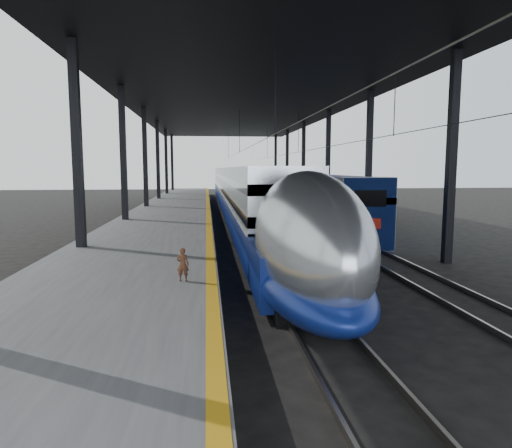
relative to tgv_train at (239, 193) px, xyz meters
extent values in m
plane|color=black|center=(-2.00, -26.35, -1.96)|extent=(160.00, 160.00, 0.00)
cube|color=#4C4C4F|center=(-5.50, -6.35, -1.46)|extent=(6.00, 80.00, 1.00)
cube|color=orange|center=(-2.70, -6.35, -0.95)|extent=(0.30, 80.00, 0.01)
cube|color=slate|center=(-0.72, -6.35, -1.88)|extent=(0.08, 80.00, 0.16)
cube|color=slate|center=(0.72, -6.35, -1.88)|extent=(0.08, 80.00, 0.16)
cube|color=slate|center=(4.28, -6.35, -1.88)|extent=(0.08, 80.00, 0.16)
cube|color=slate|center=(5.72, -6.35, -1.88)|extent=(0.08, 80.00, 0.16)
cube|color=black|center=(-7.80, -21.35, 2.54)|extent=(0.35, 0.35, 9.00)
cube|color=black|center=(7.60, -21.35, 2.54)|extent=(0.35, 0.35, 9.00)
cube|color=black|center=(-7.80, -11.35, 2.54)|extent=(0.35, 0.35, 9.00)
cube|color=black|center=(7.60, -11.35, 2.54)|extent=(0.35, 0.35, 9.00)
cube|color=black|center=(-7.80, -1.35, 2.54)|extent=(0.35, 0.35, 9.00)
cube|color=black|center=(7.60, -1.35, 2.54)|extent=(0.35, 0.35, 9.00)
cube|color=black|center=(-7.80, 8.65, 2.54)|extent=(0.35, 0.35, 9.00)
cube|color=black|center=(7.60, 8.65, 2.54)|extent=(0.35, 0.35, 9.00)
cube|color=black|center=(-7.80, 18.65, 2.54)|extent=(0.35, 0.35, 9.00)
cube|color=black|center=(7.60, 18.65, 2.54)|extent=(0.35, 0.35, 9.00)
cube|color=black|center=(-7.80, 28.65, 2.54)|extent=(0.35, 0.35, 9.00)
cube|color=black|center=(7.60, 28.65, 2.54)|extent=(0.35, 0.35, 9.00)
cube|color=black|center=(-0.10, -6.35, 7.29)|extent=(18.00, 75.00, 0.45)
cylinder|color=slate|center=(0.00, -6.35, 3.54)|extent=(0.03, 74.00, 0.03)
cylinder|color=slate|center=(5.00, -6.35, 3.54)|extent=(0.03, 74.00, 0.03)
cube|color=#B3B6BB|center=(0.00, 4.02, 0.28)|extent=(2.82, 57.00, 3.89)
cube|color=navy|center=(0.00, 2.52, -0.93)|extent=(2.90, 62.00, 1.51)
cube|color=silver|center=(0.00, 4.02, -0.16)|extent=(2.92, 57.00, 0.10)
cube|color=black|center=(0.00, 4.02, 1.40)|extent=(2.86, 57.00, 0.41)
cube|color=black|center=(0.00, 4.02, 0.28)|extent=(2.86, 57.00, 0.41)
ellipsoid|color=#B3B6BB|center=(0.00, -27.48, 0.14)|extent=(2.82, 8.40, 3.89)
ellipsoid|color=navy|center=(0.00, -27.48, -0.98)|extent=(2.90, 8.40, 1.65)
ellipsoid|color=black|center=(0.00, -30.08, 0.91)|extent=(1.46, 2.20, 0.88)
cube|color=black|center=(0.00, -27.48, -1.76)|extent=(2.14, 2.60, 0.40)
cube|color=black|center=(0.00, -5.48, -1.76)|extent=(2.14, 2.60, 0.40)
cube|color=navy|center=(5.00, -9.82, -0.08)|extent=(2.63, 18.00, 3.57)
cube|color=gray|center=(5.00, -18.22, -0.08)|extent=(2.67, 1.20, 3.61)
cube|color=black|center=(5.00, -18.84, 0.72)|extent=(1.60, 0.06, 0.80)
cube|color=#AC170D|center=(5.00, -18.84, -0.50)|extent=(1.13, 0.06, 0.52)
cube|color=gray|center=(5.00, 9.18, -0.08)|extent=(2.63, 18.00, 3.57)
cube|color=gray|center=(5.00, 28.18, -0.08)|extent=(2.63, 18.00, 3.57)
cube|color=black|center=(5.00, -15.82, -1.78)|extent=(2.06, 2.40, 0.36)
cube|color=black|center=(5.00, 6.18, -1.78)|extent=(2.06, 2.40, 0.36)
imported|color=#4C2A19|center=(-3.48, -27.47, -0.49)|extent=(0.37, 0.27, 0.93)
camera|label=1|loc=(-2.80, -39.95, 2.13)|focal=32.00mm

